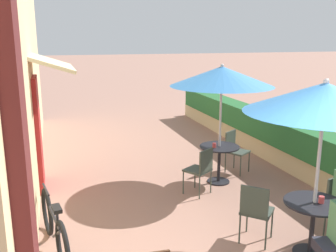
{
  "coord_description": "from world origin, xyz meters",
  "views": [
    {
      "loc": [
        -2.12,
        -2.17,
        2.79
      ],
      "look_at": [
        0.15,
        5.01,
        1.0
      ],
      "focal_mm": 40.0,
      "sensor_mm": 36.0,
      "label": 1
    }
  ],
  "objects_px": {
    "coffee_cup_near": "(321,200)",
    "patio_table_mid": "(219,156)",
    "cafe_chair_near_right": "(256,209)",
    "cafe_chair_mid_left": "(201,168)",
    "patio_table_near": "(313,217)",
    "coffee_cup_mid": "(214,145)",
    "cafe_chair_mid_right": "(235,148)",
    "patio_umbrella_mid": "(222,76)",
    "patio_umbrella_near": "(325,98)",
    "bicycle_leaning": "(54,228)"
  },
  "relations": [
    {
      "from": "cafe_chair_mid_right",
      "to": "bicycle_leaning",
      "type": "relative_size",
      "value": 0.49
    },
    {
      "from": "patio_table_near",
      "to": "coffee_cup_near",
      "type": "bearing_deg",
      "value": -33.51
    },
    {
      "from": "cafe_chair_near_right",
      "to": "coffee_cup_mid",
      "type": "distance_m",
      "value": 2.21
    },
    {
      "from": "cafe_chair_mid_left",
      "to": "cafe_chair_mid_right",
      "type": "height_order",
      "value": "same"
    },
    {
      "from": "patio_umbrella_near",
      "to": "patio_umbrella_mid",
      "type": "distance_m",
      "value": 2.67
    },
    {
      "from": "patio_table_near",
      "to": "cafe_chair_mid_left",
      "type": "distance_m",
      "value": 2.31
    },
    {
      "from": "patio_table_near",
      "to": "coffee_cup_mid",
      "type": "relative_size",
      "value": 8.57
    },
    {
      "from": "patio_umbrella_mid",
      "to": "bicycle_leaning",
      "type": "xyz_separation_m",
      "value": [
        -3.12,
        -1.62,
        -1.73
      ]
    },
    {
      "from": "patio_table_near",
      "to": "cafe_chair_mid_right",
      "type": "xyz_separation_m",
      "value": [
        0.5,
        3.13,
        -0.02
      ]
    },
    {
      "from": "cafe_chair_near_right",
      "to": "bicycle_leaning",
      "type": "distance_m",
      "value": 2.7
    },
    {
      "from": "bicycle_leaning",
      "to": "patio_table_near",
      "type": "bearing_deg",
      "value": -27.59
    },
    {
      "from": "patio_umbrella_mid",
      "to": "coffee_cup_mid",
      "type": "xyz_separation_m",
      "value": [
        -0.13,
        -0.05,
        -1.3
      ]
    },
    {
      "from": "cafe_chair_near_right",
      "to": "patio_table_mid",
      "type": "relative_size",
      "value": 1.13
    },
    {
      "from": "patio_table_mid",
      "to": "patio_umbrella_near",
      "type": "bearing_deg",
      "value": -88.39
    },
    {
      "from": "patio_table_near",
      "to": "patio_table_mid",
      "type": "relative_size",
      "value": 1.0
    },
    {
      "from": "bicycle_leaning",
      "to": "coffee_cup_mid",
      "type": "bearing_deg",
      "value": 18.31
    },
    {
      "from": "coffee_cup_mid",
      "to": "coffee_cup_near",
      "type": "bearing_deg",
      "value": -84.13
    },
    {
      "from": "coffee_cup_near",
      "to": "patio_umbrella_mid",
      "type": "bearing_deg",
      "value": 92.96
    },
    {
      "from": "patio_table_near",
      "to": "cafe_chair_mid_right",
      "type": "relative_size",
      "value": 0.89
    },
    {
      "from": "patio_umbrella_near",
      "to": "coffee_cup_near",
      "type": "relative_size",
      "value": 25.74
    },
    {
      "from": "cafe_chair_mid_left",
      "to": "cafe_chair_near_right",
      "type": "bearing_deg",
      "value": -119.88
    },
    {
      "from": "coffee_cup_near",
      "to": "cafe_chair_near_right",
      "type": "bearing_deg",
      "value": 141.48
    },
    {
      "from": "patio_table_near",
      "to": "bicycle_leaning",
      "type": "height_order",
      "value": "bicycle_leaning"
    },
    {
      "from": "patio_umbrella_mid",
      "to": "cafe_chair_mid_left",
      "type": "xyz_separation_m",
      "value": [
        -0.57,
        -0.45,
        -1.57
      ]
    },
    {
      "from": "patio_umbrella_near",
      "to": "patio_table_near",
      "type": "bearing_deg",
      "value": -45.0
    },
    {
      "from": "coffee_cup_near",
      "to": "patio_table_mid",
      "type": "xyz_separation_m",
      "value": [
        -0.14,
        2.72,
        -0.25
      ]
    },
    {
      "from": "patio_umbrella_mid",
      "to": "coffee_cup_mid",
      "type": "height_order",
      "value": "patio_umbrella_mid"
    },
    {
      "from": "cafe_chair_near_right",
      "to": "cafe_chair_mid_right",
      "type": "distance_m",
      "value": 2.87
    },
    {
      "from": "coffee_cup_near",
      "to": "patio_table_mid",
      "type": "bearing_deg",
      "value": 92.96
    },
    {
      "from": "cafe_chair_mid_left",
      "to": "bicycle_leaning",
      "type": "height_order",
      "value": "cafe_chair_mid_left"
    },
    {
      "from": "patio_umbrella_mid",
      "to": "coffee_cup_mid",
      "type": "distance_m",
      "value": 1.31
    },
    {
      "from": "cafe_chair_near_right",
      "to": "coffee_cup_near",
      "type": "relative_size",
      "value": 9.67
    },
    {
      "from": "patio_umbrella_near",
      "to": "coffee_cup_mid",
      "type": "xyz_separation_m",
      "value": [
        -0.21,
        2.62,
        -1.3
      ]
    },
    {
      "from": "coffee_cup_near",
      "to": "patio_table_mid",
      "type": "distance_m",
      "value": 2.73
    },
    {
      "from": "bicycle_leaning",
      "to": "coffee_cup_near",
      "type": "bearing_deg",
      "value": -27.94
    },
    {
      "from": "patio_table_near",
      "to": "patio_umbrella_near",
      "type": "bearing_deg",
      "value": 135.0
    },
    {
      "from": "coffee_cup_near",
      "to": "coffee_cup_mid",
      "type": "distance_m",
      "value": 2.68
    },
    {
      "from": "cafe_chair_near_right",
      "to": "patio_table_near",
      "type": "bearing_deg",
      "value": 6.02
    },
    {
      "from": "cafe_chair_mid_left",
      "to": "coffee_cup_mid",
      "type": "bearing_deg",
      "value": 10.3
    },
    {
      "from": "patio_umbrella_near",
      "to": "patio_umbrella_mid",
      "type": "xyz_separation_m",
      "value": [
        -0.08,
        2.67,
        0.0
      ]
    },
    {
      "from": "patio_umbrella_mid",
      "to": "patio_umbrella_near",
      "type": "bearing_deg",
      "value": -88.39
    },
    {
      "from": "patio_table_mid",
      "to": "cafe_chair_mid_left",
      "type": "relative_size",
      "value": 0.89
    },
    {
      "from": "patio_umbrella_near",
      "to": "patio_umbrella_mid",
      "type": "height_order",
      "value": "same"
    },
    {
      "from": "patio_table_near",
      "to": "patio_table_mid",
      "type": "xyz_separation_m",
      "value": [
        -0.08,
        2.67,
        0.0
      ]
    },
    {
      "from": "patio_table_mid",
      "to": "bicycle_leaning",
      "type": "height_order",
      "value": "bicycle_leaning"
    },
    {
      "from": "coffee_cup_near",
      "to": "cafe_chair_mid_right",
      "type": "bearing_deg",
      "value": 82.26
    },
    {
      "from": "coffee_cup_near",
      "to": "cafe_chair_mid_left",
      "type": "xyz_separation_m",
      "value": [
        -0.71,
        2.26,
        -0.27
      ]
    },
    {
      "from": "patio_umbrella_near",
      "to": "bicycle_leaning",
      "type": "relative_size",
      "value": 1.31
    },
    {
      "from": "cafe_chair_mid_left",
      "to": "patio_table_near",
      "type": "bearing_deg",
      "value": -106.23
    },
    {
      "from": "cafe_chair_near_right",
      "to": "patio_table_mid",
      "type": "bearing_deg",
      "value": 122.55
    }
  ]
}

